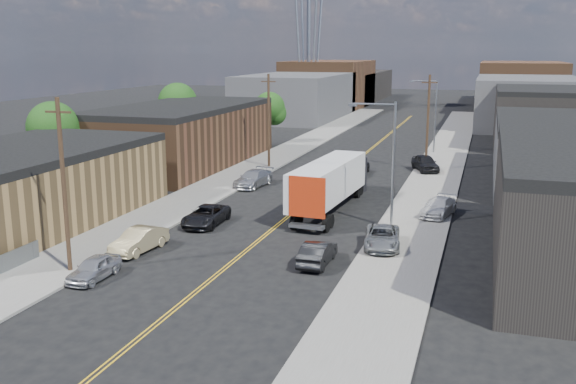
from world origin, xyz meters
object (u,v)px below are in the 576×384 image
Objects in this scene: car_left_d at (253,178)px; car_left_c at (206,216)px; car_ahead_truck at (355,168)px; car_right_oncoming at (317,253)px; car_right_lot_a at (382,237)px; car_right_lot_c at (425,163)px; car_left_b at (139,240)px; car_right_lot_b at (439,207)px; car_left_a at (94,268)px; semi_truck at (333,181)px.

car_left_c is at bearing -77.43° from car_left_d.
car_ahead_truck reaches higher than car_left_c.
car_left_d reaches higher than car_right_oncoming.
car_right_lot_c is at bearing 82.02° from car_right_lot_a.
car_left_b is 11.44m from car_right_oncoming.
car_left_d reaches higher than car_ahead_truck.
car_left_b reaches higher than car_right_oncoming.
car_left_d is 18.52m from car_right_lot_b.
car_left_c is at bearing -139.75° from car_right_lot_c.
car_right_lot_b is (17.21, 19.49, 0.16)m from car_left_a.
car_left_b is 0.93× the size of car_right_lot_c.
car_ahead_truck reaches higher than car_right_oncoming.
car_right_lot_a is at bearing -10.37° from car_left_c.
car_right_oncoming is at bearing -75.96° from semi_truck.
car_left_d is at bearing 150.39° from semi_truck.
car_left_b reaches higher than car_left_c.
semi_truck is 17.23m from car_left_b.
car_left_d reaches higher than car_left_a.
semi_truck is 3.08× the size of car_ahead_truck.
car_right_lot_c is (14.60, 12.05, 0.22)m from car_left_d.
car_right_lot_b is (2.80, 9.25, 0.00)m from car_right_lot_a.
car_left_d is 1.15× the size of car_right_lot_b.
car_right_oncoming is at bearing -53.18° from car_left_d.
car_right_lot_c is (3.20, 31.69, 0.27)m from car_right_oncoming.
car_ahead_truck is (7.90, 29.10, -0.04)m from car_left_b.
car_left_c is 0.99× the size of car_ahead_truck.
semi_truck reaches higher than car_left_b.
car_right_lot_c is at bearing -95.44° from car_right_oncoming.
car_left_d is 1.03× the size of car_ahead_truck.
semi_truck is 21.71m from car_left_a.
car_left_c is at bearing 163.48° from car_right_lot_a.
car_left_d is at bearing 96.48° from car_left_b.
car_left_c is 1.10× the size of car_right_lot_b.
car_left_d is 1.08× the size of car_right_lot_c.
car_right_lot_b is 17.58m from car_ahead_truck.
semi_truck is 13.86m from car_right_oncoming.
car_left_c is (-7.66, -7.53, -1.61)m from semi_truck.
car_left_d reaches higher than car_right_lot_b.
car_ahead_truck is (-9.50, 14.79, -0.11)m from car_right_lot_b.
car_ahead_truck is (6.50, 22.06, 0.00)m from car_left_c.
car_ahead_truck is at bearing 78.02° from car_left_a.
car_left_d is at bearing -162.98° from car_right_lot_c.
car_left_b is at bearing -127.37° from car_right_lot_b.
car_right_lot_b is 18.60m from car_right_lot_c.
car_right_lot_a is (14.60, -15.59, 0.05)m from car_left_d.
car_right_oncoming is at bearing -83.83° from car_ahead_truck.
car_right_lot_a is 0.94× the size of car_ahead_truck.
car_ahead_truck is at bearing -82.57° from car_right_oncoming.
car_right_oncoming is (2.34, -13.56, -1.60)m from semi_truck.
car_left_c reaches higher than car_left_a.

